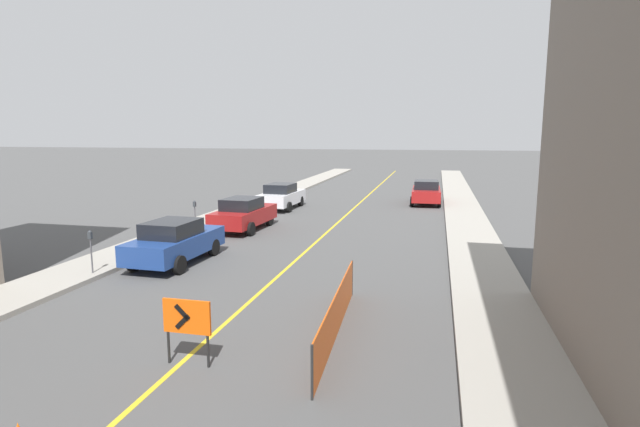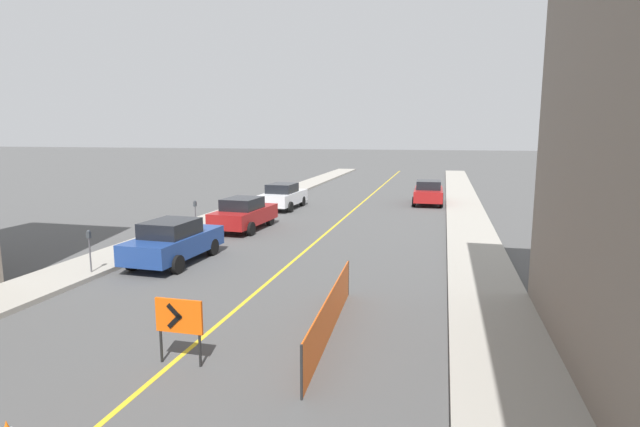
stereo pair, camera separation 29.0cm
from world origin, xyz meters
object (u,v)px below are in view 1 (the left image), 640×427
Objects in this scene: arrow_barricade_primary at (187,319)px; parking_meter_near_curb at (91,243)px; parked_car_curb_mid at (243,214)px; parked_car_curb_far at (281,196)px; parking_meter_far_curb at (195,210)px; parked_car_opposite_side at (426,192)px; parked_car_curb_near at (175,242)px.

parking_meter_near_curb is at bearing 140.93° from arrow_barricade_primary.
parked_car_curb_mid is 6.97m from parked_car_curb_far.
parking_meter_far_curb is at bearing -97.68° from parked_car_curb_far.
parked_car_curb_mid is 13.99m from parked_car_opposite_side.
parked_car_curb_near reaches higher than arrow_barricade_primary.
parked_car_curb_far is at bearing -155.60° from parked_car_opposite_side.
arrow_barricade_primary is 7.88m from parking_meter_near_curb.
arrow_barricade_primary is at bearing -69.53° from parked_car_curb_mid.
parking_meter_near_curb is at bearing -90.00° from parking_meter_far_curb.
parked_car_curb_mid is 8.93m from parking_meter_near_curb.
arrow_barricade_primary is at bearing -39.50° from parking_meter_near_curb.
parked_car_curb_far is 1.01× the size of parked_car_opposite_side.
parked_car_curb_near is 0.99× the size of parked_car_curb_mid.
parked_car_curb_near is 2.87m from parking_meter_near_curb.
parking_meter_far_curb is (0.00, 7.22, 0.01)m from parking_meter_near_curb.
parked_car_curb_far is 3.09× the size of parking_meter_near_curb.
parking_meter_near_curb is at bearing -125.14° from parked_car_curb_near.
parking_meter_far_curb is at bearing 111.59° from parked_car_curb_near.
parked_car_curb_near and parked_car_opposite_side have the same top height.
parked_car_opposite_side is at bearing 80.90° from arrow_barricade_primary.
parked_car_curb_mid is at bearing -128.39° from parked_car_opposite_side.
parking_meter_far_curb is (-6.08, 12.23, 0.18)m from arrow_barricade_primary.
arrow_barricade_primary is 13.66m from parking_meter_far_curb.
parked_car_opposite_side is 3.06× the size of parking_meter_near_curb.
parked_car_curb_near and parked_car_curb_far have the same top height.
parking_meter_far_curb is (-1.52, -8.49, 0.36)m from parked_car_curb_far.
arrow_barricade_primary is at bearing -63.57° from parking_meter_far_curb.
parking_meter_near_curb is 0.99× the size of parking_meter_far_curb.
parked_car_opposite_side is at bearing 66.48° from parked_car_curb_near.
parked_car_opposite_side is at bearing 28.01° from parked_car_curb_far.
parking_meter_near_curb is 7.22m from parking_meter_far_curb.
parked_car_curb_near is at bearing 52.56° from parking_meter_near_curb.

